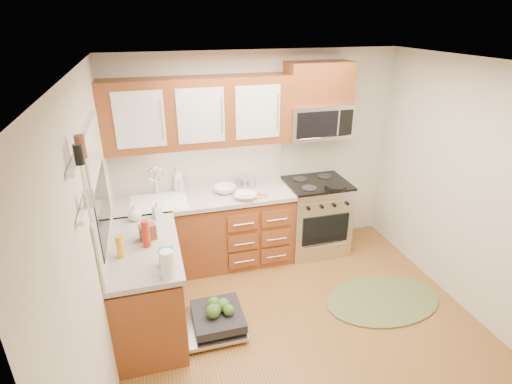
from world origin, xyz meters
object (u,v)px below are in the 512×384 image
object	(u,v)px
skillet	(336,187)
bowl_a	(246,196)
dishwasher	(214,320)
bowl_b	(225,189)
sink	(160,212)
cutting_board	(252,196)
range	(315,216)
upper_cabinets	(198,112)
stock_pot	(247,181)
cup	(263,192)
microwave	(317,120)
rug	(383,300)
paper_towel_roll	(167,264)

from	to	relation	value
skillet	bowl_a	bearing A→B (deg)	176.32
dishwasher	bowl_b	xyz separation A→B (m)	(0.38, 1.18, 0.87)
sink	cutting_board	bearing A→B (deg)	-7.57
range	bowl_a	distance (m)	1.09
bowl_a	upper_cabinets	bearing A→B (deg)	143.56
range	upper_cabinets	bearing A→B (deg)	174.11
stock_pot	cup	bearing A→B (deg)	-72.23
cutting_board	dishwasher	bearing A→B (deg)	-123.83
sink	dishwasher	distance (m)	1.38
bowl_a	microwave	bearing A→B (deg)	17.27
rug	bowl_a	bearing A→B (deg)	140.83
cup	skillet	bearing A→B (deg)	-6.28
cutting_board	paper_towel_roll	distance (m)	1.67
range	stock_pot	size ratio (longest dim) A/B	4.56
range	paper_towel_roll	world-z (taller)	paper_towel_roll
sink	rug	bearing A→B (deg)	-28.31
paper_towel_roll	range	bearing A→B (deg)	36.92
sink	dishwasher	size ratio (longest dim) A/B	0.89
skillet	paper_towel_roll	world-z (taller)	paper_towel_roll
microwave	stock_pot	xyz separation A→B (m)	(-0.86, 0.05, -0.71)
paper_towel_roll	bowl_a	size ratio (longest dim) A/B	0.94
stock_pot	cutting_board	xyz separation A→B (m)	(-0.03, -0.32, -0.05)
bowl_b	cup	distance (m)	0.46
paper_towel_roll	upper_cabinets	bearing A→B (deg)	71.78
microwave	cup	distance (m)	1.08
stock_pot	cup	size ratio (longest dim) A/B	1.87
sink	stock_pot	world-z (taller)	stock_pot
upper_cabinets	stock_pot	distance (m)	1.04
upper_cabinets	bowl_a	size ratio (longest dim) A/B	8.21
dishwasher	rug	size ratio (longest dim) A/B	0.55
rug	bowl_a	world-z (taller)	bowl_a
range	dishwasher	bearing A→B (deg)	-143.73
sink	cup	bearing A→B (deg)	-6.96
cutting_board	cup	size ratio (longest dim) A/B	2.33
sink	dishwasher	bearing A→B (deg)	-70.80
microwave	cup	world-z (taller)	microwave
range	stock_pot	bearing A→B (deg)	168.77
microwave	rug	size ratio (longest dim) A/B	0.59
sink	stock_pot	xyz separation A→B (m)	(1.07, 0.18, 0.19)
upper_cabinets	cup	distance (m)	1.16
rug	cup	distance (m)	1.78
stock_pot	cup	distance (m)	0.34
stock_pot	bowl_b	xyz separation A→B (m)	(-0.30, -0.12, -0.02)
bowl_a	cutting_board	bearing A→B (deg)	20.54
paper_towel_roll	bowl_b	size ratio (longest dim) A/B	0.91
dishwasher	bowl_a	size ratio (longest dim) A/B	2.81
paper_towel_roll	bowl_b	distance (m)	1.69
sink	cup	distance (m)	1.20
dishwasher	stock_pot	world-z (taller)	stock_pot
upper_cabinets	cup	world-z (taller)	upper_cabinets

